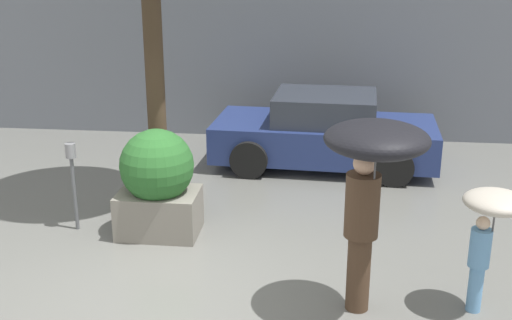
% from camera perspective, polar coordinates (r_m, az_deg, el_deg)
% --- Properties ---
extents(ground_plane, '(40.00, 40.00, 0.00)m').
position_cam_1_polar(ground_plane, '(7.62, -8.07, -11.09)').
color(ground_plane, slate).
extents(planter_box, '(1.08, 0.99, 1.47)m').
position_cam_1_polar(planter_box, '(8.67, -8.73, -1.95)').
color(planter_box, gray).
rests_on(planter_box, ground).
extents(person_adult, '(1.04, 1.04, 2.12)m').
position_cam_1_polar(person_adult, '(6.46, 10.26, -0.59)').
color(person_adult, '#473323').
rests_on(person_adult, ground).
extents(person_child, '(0.66, 0.66, 1.38)m').
position_cam_1_polar(person_child, '(7.01, 20.17, -4.94)').
color(person_child, '#669ED1').
rests_on(person_child, ground).
extents(parked_car_near, '(3.97, 2.16, 1.31)m').
position_cam_1_polar(parked_car_near, '(11.46, 6.10, 2.45)').
color(parked_car_near, navy).
rests_on(parked_car_near, ground).
extents(parking_meter, '(0.14, 0.14, 1.25)m').
position_cam_1_polar(parking_meter, '(9.00, -16.03, -0.70)').
color(parking_meter, '#595B60').
rests_on(parking_meter, ground).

